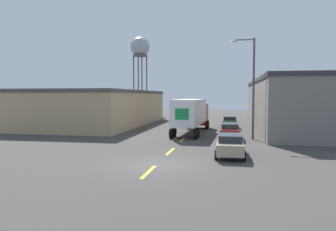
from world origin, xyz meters
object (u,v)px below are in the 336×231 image
parked_car_right_mid (230,131)px  water_tower (140,49)px  semi_truck (192,113)px  parked_car_right_near (230,145)px  parked_car_right_far (230,122)px  street_lamp (251,82)px

parked_car_right_mid → water_tower: (-20.42, 42.29, 14.16)m
semi_truck → parked_car_right_near: (4.12, -13.75, -1.41)m
parked_car_right_near → water_tower: (-20.42, 51.28, 14.16)m
parked_car_right_far → parked_car_right_mid: (0.00, -10.79, 0.00)m
parked_car_right_mid → street_lamp: street_lamp is taller
parked_car_right_mid → parked_car_right_near: bearing=-90.0°
parked_car_right_far → street_lamp: (1.92, -10.57, 4.56)m
parked_car_right_mid → street_lamp: bearing=6.6°
semi_truck → street_lamp: 8.18m
parked_car_right_far → parked_car_right_mid: 10.79m
street_lamp → parked_car_right_mid: bearing=-173.4°
parked_car_right_far → parked_car_right_near: same height
semi_truck → parked_car_right_mid: (4.12, -4.76, -1.41)m
semi_truck → water_tower: bearing=115.7°
parked_car_right_mid → parked_car_right_far: bearing=90.0°
parked_car_right_far → parked_car_right_mid: same height
parked_car_right_near → water_tower: 56.98m
semi_truck → water_tower: water_tower is taller
parked_car_right_mid → semi_truck: bearing=130.8°
parked_car_right_far → water_tower: size_ratio=0.26×
parked_car_right_far → street_lamp: street_lamp is taller
semi_truck → parked_car_right_mid: bearing=-46.9°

